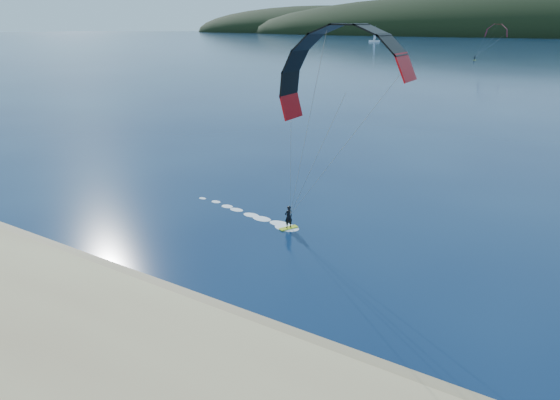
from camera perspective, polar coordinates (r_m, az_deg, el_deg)
name	(u,v)px	position (r m, az deg, el deg)	size (l,w,h in m)	color
ground	(114,348)	(24.79, -19.65, -16.67)	(1800.00, 1800.00, 0.00)	#071636
wet_sand	(178,302)	(27.17, -12.33, -12.10)	(220.00, 2.50, 0.10)	#968157
kitesurfer_near	(341,100)	(27.10, 7.44, 12.08)	(20.49, 6.66, 14.18)	#B1C617
kitesurfer_far	(496,35)	(219.06, 24.92, 17.86)	(12.51, 6.75, 13.01)	#B1C617
sailboat	(374,41)	(432.43, 11.49, 18.57)	(9.23, 6.03, 13.31)	white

